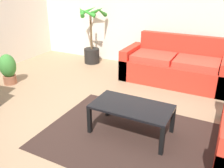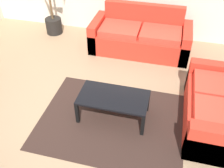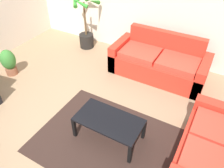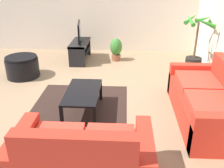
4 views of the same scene
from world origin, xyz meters
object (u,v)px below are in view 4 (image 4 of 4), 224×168
at_px(tv, 79,32).
at_px(coffee_table, 83,94).
at_px(couch_loveseat, 82,160).
at_px(potted_plant_small, 116,49).
at_px(ottoman, 22,67).
at_px(couch_main, 208,102).
at_px(tv_stand, 80,48).
at_px(potted_palm, 195,52).

distance_m(tv, coffee_table, 2.82).
bearing_deg(couch_loveseat, coffee_table, -171.16).
xyz_separation_m(potted_plant_small, ottoman, (1.27, -2.10, -0.08)).
bearing_deg(coffee_table, couch_main, 87.93).
bearing_deg(coffee_table, couch_loveseat, 8.84).
xyz_separation_m(couch_main, ottoman, (-1.61, -3.71, -0.06)).
relative_size(tv_stand, potted_palm, 0.79).
bearing_deg(coffee_table, potted_palm, 131.02).
bearing_deg(ottoman, couch_main, 66.57).
distance_m(couch_loveseat, potted_palm, 4.15).
height_order(couch_loveseat, tv, tv).
relative_size(couch_main, potted_plant_small, 3.37).
distance_m(couch_loveseat, tv_stand, 4.36).
relative_size(couch_loveseat, potted_plant_small, 2.61).
relative_size(couch_loveseat, tv_stand, 1.44).
bearing_deg(ottoman, potted_palm, 97.09).
bearing_deg(potted_palm, couch_main, -7.32).
relative_size(coffee_table, ottoman, 1.41).
xyz_separation_m(couch_main, couch_loveseat, (1.48, -1.82, -0.00)).
relative_size(couch_loveseat, potted_palm, 1.14).
distance_m(tv, potted_palm, 2.95).
height_order(coffee_table, potted_plant_small, potted_plant_small).
height_order(couch_main, tv_stand, couch_main).
xyz_separation_m(couch_loveseat, tv, (-4.29, -0.76, 0.49)).
relative_size(tv, potted_palm, 0.61).
height_order(couch_loveseat, tv_stand, couch_loveseat).
bearing_deg(couch_main, potted_palm, 172.68).
bearing_deg(couch_loveseat, potted_plant_small, 177.27).
height_order(coffee_table, potted_palm, potted_palm).
bearing_deg(ottoman, potted_plant_small, 121.20).
bearing_deg(coffee_table, tv_stand, -169.30).
relative_size(tv_stand, tv, 1.30).
relative_size(tv_stand, ottoman, 1.49).
distance_m(coffee_table, ottoman, 2.26).
bearing_deg(tv, coffee_table, 10.63).
xyz_separation_m(couch_loveseat, coffee_table, (-1.55, -0.24, 0.06)).
distance_m(potted_palm, ottoman, 4.02).
bearing_deg(couch_main, coffee_table, -92.07).
distance_m(couch_main, coffee_table, 2.06).
height_order(potted_palm, potted_plant_small, potted_palm).
bearing_deg(potted_palm, potted_plant_small, -112.38).
xyz_separation_m(couch_main, tv, (-2.82, -2.58, 0.49)).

